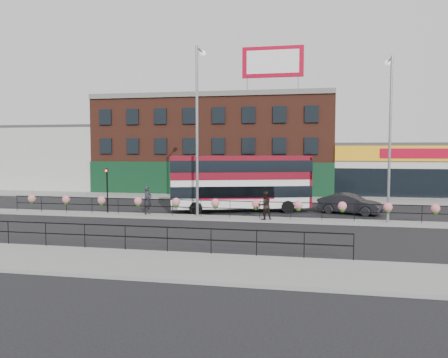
% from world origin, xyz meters
% --- Properties ---
extents(ground, '(120.00, 120.00, 0.00)m').
position_xyz_m(ground, '(0.00, 0.00, 0.00)').
color(ground, black).
rests_on(ground, ground).
extents(south_pavement, '(60.00, 4.00, 0.15)m').
position_xyz_m(south_pavement, '(0.00, -12.00, 0.07)').
color(south_pavement, gray).
rests_on(south_pavement, ground).
extents(north_pavement, '(60.00, 4.00, 0.15)m').
position_xyz_m(north_pavement, '(0.00, 12.00, 0.07)').
color(north_pavement, gray).
rests_on(north_pavement, ground).
extents(median, '(60.00, 1.60, 0.15)m').
position_xyz_m(median, '(0.00, 0.00, 0.07)').
color(median, gray).
rests_on(median, ground).
extents(yellow_line_inner, '(60.00, 0.10, 0.01)m').
position_xyz_m(yellow_line_inner, '(0.00, -9.70, 0.01)').
color(yellow_line_inner, gold).
rests_on(yellow_line_inner, ground).
extents(yellow_line_outer, '(60.00, 0.10, 0.01)m').
position_xyz_m(yellow_line_outer, '(0.00, -9.88, 0.01)').
color(yellow_line_outer, gold).
rests_on(yellow_line_outer, ground).
extents(brick_building, '(25.00, 12.21, 10.30)m').
position_xyz_m(brick_building, '(-4.00, 19.96, 5.13)').
color(brick_building, brown).
rests_on(brick_building, ground).
extents(supermarket, '(15.00, 12.25, 5.30)m').
position_xyz_m(supermarket, '(16.00, 19.90, 2.65)').
color(supermarket, silver).
rests_on(supermarket, ground).
extents(warehouse_west, '(15.50, 12.00, 7.30)m').
position_xyz_m(warehouse_west, '(-24.25, 20.00, 3.65)').
color(warehouse_west, '#B8B9B3').
rests_on(warehouse_west, ground).
extents(billboard, '(6.00, 0.29, 4.40)m').
position_xyz_m(billboard, '(2.50, 14.99, 13.18)').
color(billboard, '#AB041F').
rests_on(billboard, brick_building).
extents(median_railing, '(30.04, 0.56, 1.23)m').
position_xyz_m(median_railing, '(-0.00, 0.00, 1.05)').
color(median_railing, black).
rests_on(median_railing, median).
extents(south_railing, '(20.04, 0.05, 1.12)m').
position_xyz_m(south_railing, '(-2.00, -10.10, 0.96)').
color(south_railing, black).
rests_on(south_railing, south_pavement).
extents(double_decker_bus, '(10.63, 5.41, 4.20)m').
position_xyz_m(double_decker_bus, '(1.13, 3.71, 2.58)').
color(double_decker_bus, white).
rests_on(double_decker_bus, ground).
extents(car, '(4.37, 5.45, 1.47)m').
position_xyz_m(car, '(9.06, 4.12, 0.74)').
color(car, black).
rests_on(car, ground).
extents(pedestrian_a, '(1.03, 0.95, 1.96)m').
position_xyz_m(pedestrian_a, '(-4.95, 0.38, 1.13)').
color(pedestrian_a, '#25242C').
rests_on(pedestrian_a, median).
extents(pedestrian_b, '(1.47, 1.44, 1.83)m').
position_xyz_m(pedestrian_b, '(3.37, -0.46, 1.07)').
color(pedestrian_b, black).
rests_on(pedestrian_b, median).
extents(lamp_column_west, '(0.41, 2.01, 11.43)m').
position_xyz_m(lamp_column_west, '(-1.25, 0.31, 6.92)').
color(lamp_column_west, gray).
rests_on(lamp_column_west, median).
extents(lamp_column_east, '(0.37, 1.80, 10.27)m').
position_xyz_m(lamp_column_east, '(11.02, 0.31, 6.24)').
color(lamp_column_east, gray).
rests_on(lamp_column_east, median).
extents(traffic_light_median, '(0.15, 0.28, 3.65)m').
position_xyz_m(traffic_light_median, '(-8.00, 0.39, 2.47)').
color(traffic_light_median, black).
rests_on(traffic_light_median, median).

